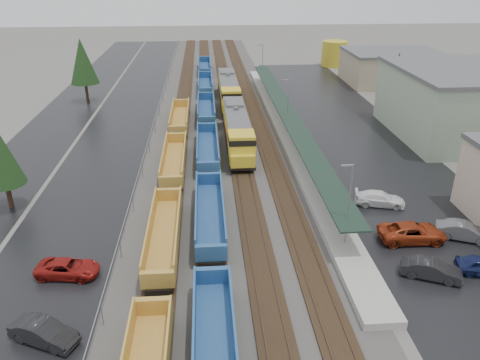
% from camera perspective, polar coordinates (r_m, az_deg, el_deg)
% --- Properties ---
extents(ballast_strip, '(20.00, 160.00, 0.08)m').
position_cam_1_polar(ballast_strip, '(76.81, -2.62, 7.92)').
color(ballast_strip, '#302D2B').
rests_on(ballast_strip, ground).
extents(trackbed, '(14.60, 160.00, 0.22)m').
position_cam_1_polar(trackbed, '(76.77, -2.62, 8.01)').
color(trackbed, black).
rests_on(trackbed, ground).
extents(west_parking_lot, '(10.00, 160.00, 0.02)m').
position_cam_1_polar(west_parking_lot, '(77.87, -13.81, 7.44)').
color(west_parking_lot, black).
rests_on(west_parking_lot, ground).
extents(west_road, '(9.00, 160.00, 0.02)m').
position_cam_1_polar(west_road, '(80.13, -20.92, 7.00)').
color(west_road, black).
rests_on(west_road, ground).
extents(east_commuter_lot, '(16.00, 100.00, 0.02)m').
position_cam_1_polar(east_commuter_lot, '(70.51, 13.37, 5.66)').
color(east_commuter_lot, black).
rests_on(east_commuter_lot, ground).
extents(station_platform, '(3.00, 80.00, 8.00)m').
position_cam_1_polar(station_platform, '(68.05, 5.73, 6.17)').
color(station_platform, '#9E9B93').
rests_on(station_platform, ground).
extents(chainlink_fence, '(0.08, 160.04, 2.02)m').
position_cam_1_polar(chainlink_fence, '(75.20, -9.93, 8.45)').
color(chainlink_fence, gray).
rests_on(chainlink_fence, ground).
extents(distant_hills, '(301.00, 140.00, 25.20)m').
position_cam_1_polar(distant_hills, '(230.05, 7.88, 19.14)').
color(distant_hills, '#55624C').
rests_on(distant_hills, ground).
extents(tree_west_near, '(3.96, 3.96, 9.00)m').
position_cam_1_polar(tree_west_near, '(50.60, -27.25, 2.82)').
color(tree_west_near, '#332316').
rests_on(tree_west_near, ground).
extents(tree_west_far, '(4.84, 4.84, 11.00)m').
position_cam_1_polar(tree_west_far, '(87.36, -18.65, 13.56)').
color(tree_west_far, '#332316').
rests_on(tree_west_far, ground).
extents(tree_east, '(4.40, 4.40, 10.00)m').
position_cam_1_polar(tree_east, '(79.13, 18.53, 12.01)').
color(tree_east, '#332316').
rests_on(tree_east, ground).
extents(locomotive_lead, '(3.09, 20.37, 4.61)m').
position_cam_1_polar(locomotive_lead, '(62.15, -0.34, 6.13)').
color(locomotive_lead, black).
rests_on(locomotive_lead, ground).
extents(locomotive_trail, '(3.09, 20.37, 4.61)m').
position_cam_1_polar(locomotive_trail, '(82.27, -1.39, 10.84)').
color(locomotive_trail, black).
rests_on(locomotive_trail, ground).
extents(well_string_yellow, '(2.56, 81.52, 2.27)m').
position_cam_1_polar(well_string_yellow, '(41.34, -9.20, -6.54)').
color(well_string_yellow, '#B28E31').
rests_on(well_string_yellow, ground).
extents(well_string_blue, '(2.63, 117.44, 2.34)m').
position_cam_1_polar(well_string_blue, '(59.51, -3.98, 3.87)').
color(well_string_blue, navy).
rests_on(well_string_blue, ground).
extents(storage_tank, '(5.81, 5.81, 5.81)m').
position_cam_1_polar(storage_tank, '(117.22, 11.39, 14.87)').
color(storage_tank, gold).
rests_on(storage_tank, ground).
extents(parked_car_west_b, '(3.43, 4.91, 1.54)m').
position_cam_1_polar(parked_car_west_b, '(34.32, -22.81, -16.78)').
color(parked_car_west_b, black).
rests_on(parked_car_west_b, ground).
extents(parked_car_west_c, '(2.89, 5.18, 1.37)m').
position_cam_1_polar(parked_car_west_c, '(39.83, -20.25, -10.08)').
color(parked_car_west_c, maroon).
rests_on(parked_car_west_c, ground).
extents(parked_car_east_a, '(3.33, 4.87, 1.52)m').
position_cam_1_polar(parked_car_east_a, '(40.09, 22.28, -10.07)').
color(parked_car_east_a, black).
rests_on(parked_car_east_a, ground).
extents(parked_car_east_b, '(2.83, 5.97, 1.65)m').
position_cam_1_polar(parked_car_east_b, '(44.41, 20.26, -6.02)').
color(parked_car_east_b, '#952F13').
rests_on(parked_car_east_b, ground).
extents(parked_car_east_c, '(3.18, 5.36, 1.46)m').
position_cam_1_polar(parked_car_east_c, '(49.65, 16.68, -2.21)').
color(parked_car_east_c, white).
rests_on(parked_car_east_c, ground).
extents(parked_car_east_e, '(3.45, 5.06, 1.58)m').
position_cam_1_polar(parked_car_east_e, '(46.42, 25.63, -5.67)').
color(parked_car_east_e, '#56585B').
rests_on(parked_car_east_e, ground).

